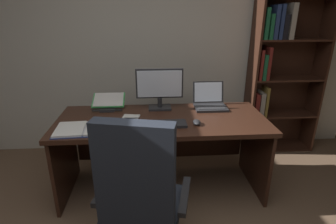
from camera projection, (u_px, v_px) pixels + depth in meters
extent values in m
cube|color=beige|center=(152.00, 45.00, 3.18)|extent=(4.99, 0.12, 2.57)
cube|color=#381E14|center=(162.00, 120.00, 2.47)|extent=(1.89, 0.78, 0.04)
cube|color=#381E14|center=(65.00, 160.00, 2.54)|extent=(0.03, 0.72, 0.71)
cube|color=#381E14|center=(255.00, 153.00, 2.66)|extent=(0.03, 0.72, 0.71)
cube|color=#381E14|center=(161.00, 136.00, 2.93)|extent=(1.77, 0.03, 0.50)
cube|color=#381E14|center=(254.00, 60.00, 3.10)|extent=(0.02, 0.30, 2.27)
cube|color=#381E14|center=(322.00, 59.00, 3.15)|extent=(0.02, 0.30, 2.27)
cube|color=#381E14|center=(282.00, 57.00, 3.26)|extent=(0.84, 0.01, 2.27)
cube|color=#381E14|center=(274.00, 146.00, 3.53)|extent=(0.79, 0.28, 0.02)
cube|color=#512D66|center=(252.00, 135.00, 3.39)|extent=(0.06, 0.19, 0.37)
cube|color=gold|center=(257.00, 135.00, 3.39)|extent=(0.04, 0.19, 0.37)
cube|color=olive|center=(260.00, 135.00, 3.43)|extent=(0.03, 0.24, 0.33)
cube|color=gray|center=(265.00, 134.00, 3.39)|extent=(0.04, 0.18, 0.38)
cube|color=#381E14|center=(280.00, 114.00, 3.36)|extent=(0.79, 0.28, 0.02)
cube|color=maroon|center=(254.00, 104.00, 3.26)|extent=(0.05, 0.22, 0.28)
cube|color=gray|center=(260.00, 104.00, 3.25)|extent=(0.05, 0.19, 0.29)
cube|color=olive|center=(264.00, 101.00, 3.24)|extent=(0.03, 0.19, 0.36)
cube|color=#381E14|center=(285.00, 78.00, 3.20)|extent=(0.79, 0.28, 0.02)
cube|color=maroon|center=(259.00, 64.00, 3.08)|extent=(0.03, 0.22, 0.34)
cube|color=#195633|center=(263.00, 67.00, 3.08)|extent=(0.04, 0.18, 0.29)
cube|color=maroon|center=(266.00, 63.00, 3.10)|extent=(0.04, 0.24, 0.36)
cube|color=#381E14|center=(291.00, 39.00, 3.04)|extent=(0.79, 0.28, 0.02)
cube|color=#195633|center=(264.00, 23.00, 2.93)|extent=(0.04, 0.21, 0.33)
cube|color=#195633|center=(268.00, 26.00, 2.94)|extent=(0.04, 0.21, 0.26)
cube|color=navy|center=(274.00, 22.00, 2.92)|extent=(0.04, 0.20, 0.35)
cube|color=navy|center=(279.00, 22.00, 2.92)|extent=(0.04, 0.19, 0.36)
cube|color=black|center=(282.00, 27.00, 2.95)|extent=(0.05, 0.21, 0.26)
cube|color=gray|center=(289.00, 21.00, 2.94)|extent=(0.05, 0.22, 0.37)
cube|color=#232833|center=(145.00, 206.00, 1.90)|extent=(0.59, 0.58, 0.07)
cube|color=#232833|center=(135.00, 177.00, 1.58)|extent=(0.49, 0.20, 0.69)
cube|color=#232326|center=(105.00, 188.00, 1.90)|extent=(0.13, 0.39, 0.04)
cube|color=#232326|center=(185.00, 196.00, 1.82)|extent=(0.13, 0.39, 0.04)
cube|color=#232326|center=(160.00, 108.00, 2.70)|extent=(0.22, 0.16, 0.02)
cylinder|color=#232326|center=(160.00, 102.00, 2.68)|extent=(0.04, 0.04, 0.09)
cube|color=#232326|center=(160.00, 83.00, 2.62)|extent=(0.46, 0.02, 0.29)
cube|color=silver|center=(160.00, 84.00, 2.60)|extent=(0.43, 0.00, 0.26)
cube|color=#232326|center=(211.00, 108.00, 2.69)|extent=(0.31, 0.23, 0.02)
cube|color=#2D2D30|center=(211.00, 107.00, 2.67)|extent=(0.27, 0.13, 0.00)
cube|color=#232326|center=(208.00, 92.00, 2.78)|extent=(0.31, 0.06, 0.21)
cube|color=silver|center=(208.00, 92.00, 2.78)|extent=(0.28, 0.05, 0.19)
cube|color=#232326|center=(162.00, 124.00, 2.31)|extent=(0.42, 0.15, 0.02)
ellipsoid|color=#232326|center=(197.00, 122.00, 2.32)|extent=(0.06, 0.10, 0.04)
cube|color=#232326|center=(108.00, 110.00, 2.64)|extent=(0.14, 0.12, 0.01)
cube|color=#232326|center=(107.00, 110.00, 2.60)|extent=(0.28, 0.01, 0.01)
cube|color=green|center=(109.00, 100.00, 2.72)|extent=(0.32, 0.21, 0.09)
cube|color=silver|center=(109.00, 99.00, 2.71)|extent=(0.29, 0.19, 0.08)
cube|color=navy|center=(70.00, 130.00, 2.21)|extent=(0.26, 0.31, 0.01)
cube|color=navy|center=(100.00, 129.00, 2.23)|extent=(0.26, 0.31, 0.01)
cube|color=silver|center=(70.00, 129.00, 2.20)|extent=(0.24, 0.30, 0.02)
cube|color=silver|center=(100.00, 128.00, 2.23)|extent=(0.24, 0.30, 0.02)
cylinder|color=#B7B7BC|center=(85.00, 129.00, 2.22)|extent=(0.03, 0.27, 0.02)
cube|color=silver|center=(130.00, 119.00, 2.43)|extent=(0.19, 0.23, 0.01)
cylinder|color=black|center=(132.00, 118.00, 2.43)|extent=(0.14, 0.02, 0.01)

